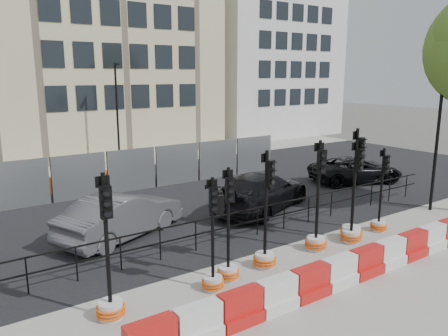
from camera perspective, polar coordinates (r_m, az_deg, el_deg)
ground at (r=14.11m, az=7.43°, el=-10.19°), size 120.00×120.00×0.00m
sidewalk_near at (r=12.25m, az=17.09°, el=-14.21°), size 40.00×6.00×0.02m
road at (r=19.58m, az=-6.32°, el=-3.73°), size 40.00×14.00×0.03m
sidewalk_far at (r=27.65m, az=-15.15°, el=0.57°), size 40.00×4.00×0.02m
building_cream at (r=33.65m, az=-16.23°, el=17.89°), size 15.00×10.06×18.00m
building_white at (r=40.92m, az=5.01°, el=15.78°), size 12.00×9.06×16.00m
kerb_railing at (r=14.73m, az=4.39°, el=-6.31°), size 18.00×0.04×1.00m
heras_fencing at (r=21.86m, az=-9.85°, el=-0.37°), size 14.33×1.72×2.00m
lamp_post_far at (r=26.43m, az=-13.76°, el=7.17°), size 0.12×0.56×6.00m
lamp_post_near at (r=18.80m, az=26.22°, el=4.42°), size 0.12×0.56×6.00m
barrier_row at (r=12.21m, az=16.45°, el=-12.41°), size 12.55×0.50×0.80m
traffic_signal_a at (r=10.27m, az=-14.69°, el=-15.17°), size 0.66×0.66×3.33m
traffic_signal_b at (r=11.14m, az=-1.40°, el=-12.44°), size 0.58×0.58×2.93m
traffic_signal_c at (r=11.68m, az=0.58°, el=-11.62°), size 0.60×0.60×3.05m
traffic_signal_d at (r=12.39m, az=5.47°, el=-9.40°), size 0.66×0.66×3.35m
traffic_signal_e at (r=13.80m, az=12.01°, el=-7.73°), size 0.68×0.68×3.44m
traffic_signal_f at (r=14.92m, az=16.49°, el=-5.77°), size 0.73×0.73×3.69m
traffic_signal_g at (r=14.69m, az=16.40°, el=-6.80°), size 0.66×0.66×3.36m
traffic_signal_h at (r=16.06m, az=19.66°, el=-5.74°), size 0.58×0.58×2.93m
car_b at (r=14.94m, az=-13.22°, el=-6.06°), size 4.98×5.77×1.51m
car_c at (r=17.52m, az=4.88°, el=-3.07°), size 5.80×6.73×1.52m
car_d at (r=22.91m, az=16.85°, el=-0.23°), size 4.98×5.96×1.29m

